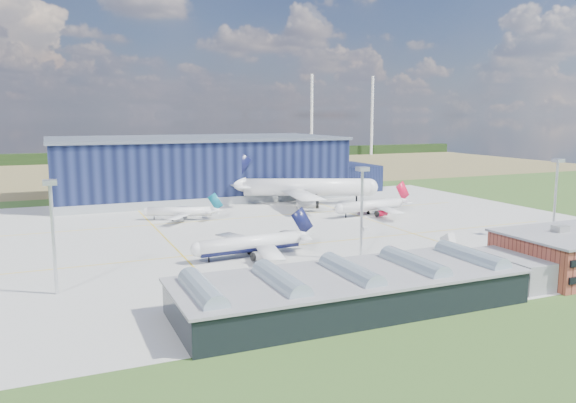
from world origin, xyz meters
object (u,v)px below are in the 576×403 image
object	(u,v)px
airliner_widebody	(307,178)
car_a	(486,265)
gse_cart_b	(215,212)
airstair	(448,244)
light_mast_west	(52,218)
airliner_regional	(179,207)
gse_cart_a	(366,229)
airliner_red	(370,200)
hangar	(203,170)
airliner_navy	(249,235)
gse_tug_c	(380,206)
light_mast_east	(556,185)
gse_van_c	(537,252)
car_b	(508,261)
gse_tug_a	(335,268)
light_mast_center	(362,198)

from	to	relation	value
airliner_widebody	car_a	bearing A→B (deg)	-67.60
gse_cart_b	airstair	distance (m)	88.40
light_mast_west	airliner_regional	bearing A→B (deg)	60.13
gse_cart_b	car_a	xyz separation A→B (m)	(38.45, -95.65, -0.01)
light_mast_west	gse_cart_a	size ratio (longest dim) A/B	8.66
airliner_widebody	airliner_red	bearing A→B (deg)	-50.47
hangar	airliner_regional	distance (m)	59.71
hangar	airliner_navy	distance (m)	113.88
gse_tug_c	gse_cart_b	distance (m)	63.42
light_mast_east	gse_van_c	bearing A→B (deg)	-145.68
airliner_regional	gse_tug_c	distance (m)	77.05
gse_tug_c	car_b	size ratio (longest dim) A/B	0.85
gse_tug_a	car_b	distance (m)	43.11
light_mast_east	gse_cart_a	xyz separation A→B (m)	(-45.70, 29.52, -14.86)
airliner_red	gse_cart_a	bearing A→B (deg)	48.60
gse_van_c	airstair	bearing A→B (deg)	66.43
hangar	light_mast_west	world-z (taller)	hangar
airliner_red	airstair	distance (m)	53.12
airliner_widebody	gse_cart_a	world-z (taller)	airliner_widebody
light_mast_west	light_mast_center	xyz separation A→B (m)	(70.00, 0.00, 0.00)
gse_cart_a	gse_cart_b	world-z (taller)	gse_cart_b
airstair	airliner_navy	bearing A→B (deg)	175.90
airliner_widebody	gse_cart_a	xyz separation A→B (m)	(-5.72, -55.48, -9.91)
light_mast_west	car_b	size ratio (longest dim) A/B	6.93
airliner_red	airliner_regional	size ratio (longest dim) A/B	1.23
light_mast_center	airstair	size ratio (longest dim) A/B	4.92
airliner_regional	gse_cart_a	world-z (taller)	airliner_regional
hangar	light_mast_center	distance (m)	125.07
light_mast_west	airstair	world-z (taller)	light_mast_west
light_mast_east	car_b	size ratio (longest dim) A/B	6.93
gse_tug_c	airliner_regional	bearing A→B (deg)	155.71
light_mast_west	gse_van_c	size ratio (longest dim) A/B	4.34
gse_van_c	car_b	bearing A→B (deg)	120.30
light_mast_east	airliner_red	world-z (taller)	light_mast_east
gse_cart_a	airliner_regional	bearing A→B (deg)	158.56
airliner_red	airliner_widebody	distance (m)	34.71
light_mast_west	gse_cart_b	xyz separation A→B (m)	(54.88, 77.65, -14.83)
airliner_widebody	car_a	world-z (taller)	airliner_widebody
light_mast_center	airliner_red	distance (m)	63.23
light_mast_center	gse_cart_a	size ratio (longest dim) A/B	8.66
airliner_red	gse_van_c	world-z (taller)	airliner_red
light_mast_center	light_mast_west	bearing A→B (deg)	180.00
hangar	car_b	world-z (taller)	hangar
gse_cart_a	gse_van_c	world-z (taller)	gse_van_c
gse_tug_c	airstair	size ratio (longest dim) A/B	0.60
hangar	light_mast_west	size ratio (longest dim) A/B	6.30
light_mast_east	airliner_widebody	bearing A→B (deg)	115.19
car_b	airliner_widebody	bearing A→B (deg)	16.97
airliner_regional	gse_cart_b	world-z (taller)	airliner_regional
gse_tug_a	car_a	xyz separation A→B (m)	(34.48, -10.63, -0.19)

